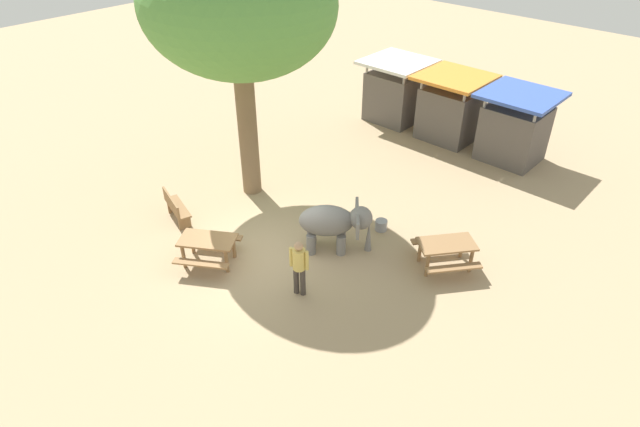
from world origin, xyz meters
TOP-DOWN VIEW (x-y plane):
  - ground_plane at (0.00, 0.00)m, footprint 60.00×60.00m
  - elephant at (1.24, 1.49)m, footprint 1.95×1.88m
  - person_handler at (1.82, -0.49)m, footprint 0.48×0.32m
  - shade_tree_main at (-2.88, 2.07)m, footprint 5.74×5.26m
  - wooden_bench at (-3.23, -0.66)m, footprint 1.46×0.79m
  - picnic_table_near at (3.94, 2.93)m, footprint 2.09×2.10m
  - picnic_table_far at (-0.88, -1.24)m, footprint 2.06×2.06m
  - market_stall_white at (-2.81, 9.92)m, footprint 2.50×2.50m
  - market_stall_orange at (-0.21, 9.92)m, footprint 2.50×2.50m
  - market_stall_blue at (2.39, 9.92)m, footprint 2.50×2.50m
  - feed_bucket at (1.66, 3.15)m, footprint 0.36×0.36m

SIDE VIEW (x-z plane):
  - ground_plane at x=0.00m, z-range 0.00..0.00m
  - feed_bucket at x=1.66m, z-range 0.00..0.32m
  - wooden_bench at x=-3.23m, z-range 0.03..0.91m
  - picnic_table_near at x=3.94m, z-range 0.20..0.98m
  - picnic_table_far at x=-0.88m, z-range 0.20..0.98m
  - elephant at x=1.24m, z-range 0.20..1.63m
  - person_handler at x=1.82m, z-range 0.14..1.76m
  - market_stall_white at x=-2.81m, z-range -0.12..2.40m
  - market_stall_orange at x=-0.21m, z-range -0.12..2.40m
  - market_stall_blue at x=2.39m, z-range -0.12..2.40m
  - shade_tree_main at x=-2.88m, z-range 1.91..9.90m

